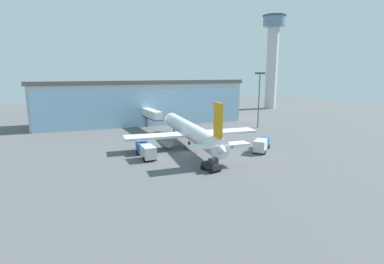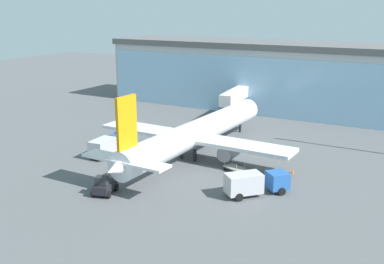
{
  "view_description": "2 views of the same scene",
  "coord_description": "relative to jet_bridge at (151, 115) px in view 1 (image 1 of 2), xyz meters",
  "views": [
    {
      "loc": [
        -22.68,
        -54.64,
        16.31
      ],
      "look_at": [
        3.3,
        6.3,
        2.9
      ],
      "focal_mm": 28.0,
      "sensor_mm": 36.0,
      "label": 1
    },
    {
      "loc": [
        28.64,
        -49.98,
        20.38
      ],
      "look_at": [
        0.95,
        6.8,
        2.86
      ],
      "focal_mm": 42.0,
      "sensor_mm": 36.0,
      "label": 2
    }
  ],
  "objects": [
    {
      "name": "terminal_building",
      "position": [
        0.21,
        12.67,
        2.58
      ],
      "size": [
        65.22,
        18.81,
        13.72
      ],
      "rotation": [
        0.0,
        0.0,
        -0.06
      ],
      "color": "#ADADAD",
      "rests_on": "ground"
    },
    {
      "name": "catering_truck",
      "position": [
        -8.78,
        -27.69,
        -2.81
      ],
      "size": [
        2.63,
        7.35,
        2.65
      ],
      "rotation": [
        0.0,
        0.0,
        1.59
      ],
      "color": "#2659A5",
      "rests_on": "ground"
    },
    {
      "name": "baggage_cart",
      "position": [
        9.92,
        -26.16,
        -3.78
      ],
      "size": [
        3.22,
        2.71,
        1.5
      ],
      "rotation": [
        0.0,
        0.0,
        5.81
      ],
      "color": "#9E998C",
      "rests_on": "ground"
    },
    {
      "name": "control_tower",
      "position": [
        62.66,
        27.84,
        19.89
      ],
      "size": [
        9.81,
        9.81,
        39.89
      ],
      "color": "#BDBDBD",
      "rests_on": "ground"
    },
    {
      "name": "safety_cone_nose",
      "position": [
        1.44,
        -28.51,
        -4.01
      ],
      "size": [
        0.36,
        0.36,
        0.55
      ],
      "primitive_type": "cone",
      "color": "orange",
      "rests_on": "ground"
    },
    {
      "name": "pushback_tug",
      "position": [
        -0.74,
        -39.45,
        -3.31
      ],
      "size": [
        2.8,
        3.53,
        2.3
      ],
      "rotation": [
        0.0,
        0.0,
        1.8
      ],
      "color": "black",
      "rests_on": "ground"
    },
    {
      "name": "fuel_truck",
      "position": [
        14.61,
        -32.19,
        -2.81
      ],
      "size": [
        6.78,
        6.65,
        2.65
      ],
      "rotation": [
        0.0,
        0.0,
        0.77
      ],
      "color": "#2659A5",
      "rests_on": "ground"
    },
    {
      "name": "jet_bridge",
      "position": [
        0.0,
        0.0,
        0.0
      ],
      "size": [
        2.94,
        12.09,
        5.66
      ],
      "rotation": [
        0.0,
        0.0,
        1.63
      ],
      "color": "silver",
      "rests_on": "ground"
    },
    {
      "name": "apron_light_mast",
      "position": [
        29.42,
        -9.96,
        5.45
      ],
      "size": [
        3.2,
        0.4,
        16.1
      ],
      "color": "#59595E",
      "rests_on": "ground"
    },
    {
      "name": "airplane",
      "position": [
        2.68,
        -22.67,
        -0.95
      ],
      "size": [
        29.48,
        38.02,
        11.17
      ],
      "rotation": [
        0.0,
        0.0,
        1.48
      ],
      "color": "silver",
      "rests_on": "ground"
    },
    {
      "name": "safety_cone_wingtip",
      "position": [
        16.82,
        -23.51,
        -4.01
      ],
      "size": [
        0.36,
        0.36,
        0.55
      ],
      "primitive_type": "cone",
      "color": "orange",
      "rests_on": "ground"
    },
    {
      "name": "ground",
      "position": [
        0.22,
        -27.53,
        -4.28
      ],
      "size": [
        240.0,
        240.0,
        0.0
      ],
      "primitive_type": "plane",
      "color": "#545659"
    }
  ]
}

